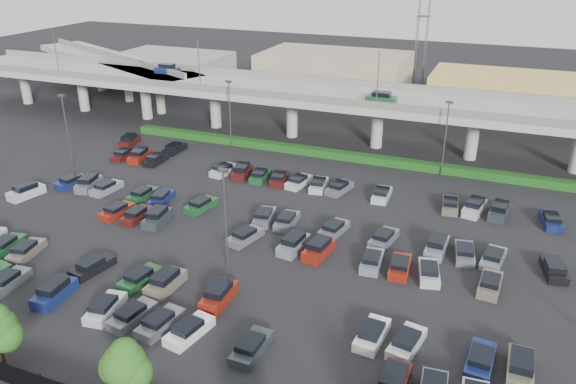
{
  "coord_description": "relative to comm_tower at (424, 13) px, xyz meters",
  "views": [
    {
      "loc": [
        22.98,
        -49.55,
        28.95
      ],
      "look_at": [
        0.43,
        6.74,
        2.0
      ],
      "focal_mm": 35.0,
      "sensor_mm": 36.0,
      "label": 1
    }
  ],
  "objects": [
    {
      "name": "comm_tower",
      "position": [
        0.0,
        0.0,
        0.0
      ],
      "size": [
        2.4,
        2.4,
        30.0
      ],
      "color": "#434348",
      "rests_on": "ground"
    },
    {
      "name": "on_ramp",
      "position": [
        -56.1,
        -30.95,
        -8.76
      ],
      "size": [
        50.93,
        30.13,
        8.8
      ],
      "color": "#999891",
      "rests_on": "ground"
    },
    {
      "name": "tree_row",
      "position": [
        -3.3,
        -100.53,
        -12.09
      ],
      "size": [
        65.07,
        3.66,
        5.94
      ],
      "color": "#332316",
      "rests_on": "ground"
    },
    {
      "name": "hedge",
      "position": [
        -4.0,
        -49.0,
        -15.06
      ],
      "size": [
        66.0,
        1.6,
        1.1
      ],
      "primitive_type": "cube",
      "color": "#123D11",
      "rests_on": "ground"
    },
    {
      "name": "light_poles",
      "position": [
        -8.12,
        -72.0,
        -9.37
      ],
      "size": [
        66.9,
        48.38,
        10.3
      ],
      "color": "#434348",
      "rests_on": "ground"
    },
    {
      "name": "parked_cars",
      "position": [
        -5.56,
        -77.25,
        -15.0
      ],
      "size": [
        63.15,
        41.68,
        1.67
      ],
      "color": "silver",
      "rests_on": "ground"
    },
    {
      "name": "ground",
      "position": [
        -4.0,
        -74.0,
        -15.61
      ],
      "size": [
        280.0,
        280.0,
        0.0
      ],
      "primitive_type": "plane",
      "color": "black"
    },
    {
      "name": "overpass",
      "position": [
        -4.25,
        -42.01,
        -8.64
      ],
      "size": [
        150.0,
        13.0,
        15.8
      ],
      "color": "#999891",
      "rests_on": "ground"
    },
    {
      "name": "distant_buildings",
      "position": [
        8.38,
        -12.19,
        -11.87
      ],
      "size": [
        138.0,
        24.0,
        9.0
      ],
      "color": "gray",
      "rests_on": "ground"
    }
  ]
}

